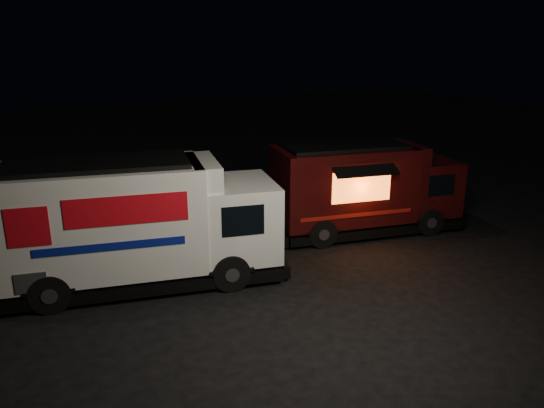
{
  "coord_description": "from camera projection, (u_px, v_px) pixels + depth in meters",
  "views": [
    {
      "loc": [
        -5.59,
        -10.53,
        5.74
      ],
      "look_at": [
        1.65,
        2.0,
        1.22
      ],
      "focal_mm": 35.0,
      "sensor_mm": 36.0,
      "label": 1
    }
  ],
  "objects": [
    {
      "name": "red_truck",
      "position": [
        366.0,
        187.0,
        16.26
      ],
      "size": [
        6.32,
        3.54,
        2.78
      ],
      "primitive_type": null,
      "rotation": [
        0.0,
        0.0,
        -0.24
      ],
      "color": "#340B09",
      "rests_on": "ground"
    },
    {
      "name": "white_truck",
      "position": [
        142.0,
        222.0,
        12.67
      ],
      "size": [
        7.19,
        3.97,
        3.1
      ],
      "primitive_type": null,
      "rotation": [
        0.0,
        0.0,
        -0.25
      ],
      "color": "white",
      "rests_on": "ground"
    },
    {
      "name": "ground",
      "position": [
        255.0,
        282.0,
        13.09
      ],
      "size": [
        80.0,
        80.0,
        0.0
      ],
      "primitive_type": "plane",
      "color": "black",
      "rests_on": "ground"
    }
  ]
}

